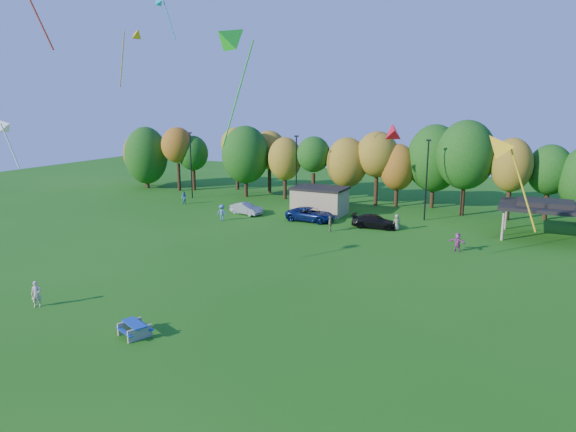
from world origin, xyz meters
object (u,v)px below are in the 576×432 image
at_px(picnic_table, 135,328).
at_px(car_c, 310,214).
at_px(car_a, 247,208).
at_px(car_b, 246,209).
at_px(car_d, 375,221).
at_px(kite_flyer, 36,294).

bearing_deg(picnic_table, car_c, 117.19).
relative_size(car_a, car_b, 0.93).
distance_m(car_a, car_c, 8.58).
bearing_deg(car_c, car_b, 90.31).
xyz_separation_m(car_a, car_d, (15.97, -0.60, 0.05)).
bearing_deg(car_d, car_b, 84.84).
distance_m(car_a, car_b, 0.70).
relative_size(kite_flyer, car_a, 0.45).
bearing_deg(car_b, picnic_table, -148.71).
relative_size(kite_flyer, car_c, 0.32).
height_order(car_b, car_d, car_d).
bearing_deg(car_c, picnic_table, -175.44).
height_order(kite_flyer, car_d, kite_flyer).
relative_size(picnic_table, car_d, 0.46).
relative_size(picnic_table, car_b, 0.55).
bearing_deg(kite_flyer, car_d, 25.31).
bearing_deg(car_c, car_d, -89.65).
xyz_separation_m(picnic_table, kite_flyer, (-8.69, 0.52, 0.42)).
distance_m(kite_flyer, car_b, 30.56).
relative_size(kite_flyer, car_d, 0.36).
distance_m(car_a, car_d, 15.98).
distance_m(picnic_table, car_d, 31.48).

